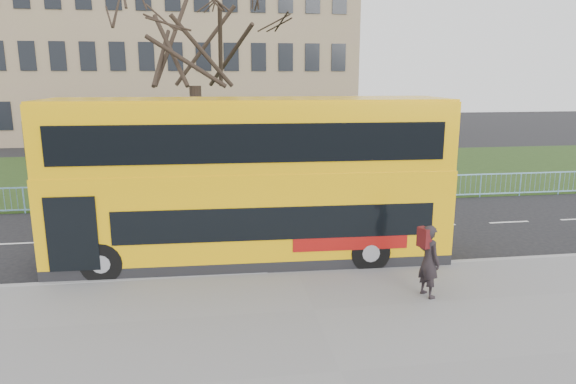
% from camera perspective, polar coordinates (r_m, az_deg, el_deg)
% --- Properties ---
extents(ground, '(120.00, 120.00, 0.00)m').
position_cam_1_polar(ground, '(16.29, 0.05, -7.07)').
color(ground, black).
rests_on(ground, ground).
extents(pavement, '(80.00, 10.50, 0.12)m').
position_cam_1_polar(pavement, '(10.28, 5.85, -19.48)').
color(pavement, slate).
rests_on(pavement, ground).
extents(kerb, '(80.00, 0.20, 0.14)m').
position_cam_1_polar(kerb, '(14.83, 0.92, -8.83)').
color(kerb, gray).
rests_on(kerb, ground).
extents(grass_verge, '(80.00, 15.40, 0.08)m').
position_cam_1_polar(grass_verge, '(30.04, -3.92, 2.23)').
color(grass_verge, '#1F3212').
rests_on(grass_verge, ground).
extents(guard_railing, '(40.00, 0.12, 1.10)m').
position_cam_1_polar(guard_railing, '(22.43, -2.40, -0.05)').
color(guard_railing, '#7FBDE2').
rests_on(guard_railing, ground).
extents(bare_tree, '(8.32, 8.32, 11.88)m').
position_cam_1_polar(bare_tree, '(25.17, -10.36, 13.71)').
color(bare_tree, black).
rests_on(bare_tree, grass_verge).
extents(civic_building, '(30.00, 15.00, 14.00)m').
position_cam_1_polar(civic_building, '(50.25, -11.83, 14.21)').
color(civic_building, '#8F7D5B').
rests_on(civic_building, ground).
extents(yellow_bus, '(11.63, 3.10, 4.84)m').
position_cam_1_polar(yellow_bus, '(15.21, -4.21, 1.62)').
color(yellow_bus, '#E9AB09').
rests_on(yellow_bus, ground).
extents(pedestrian, '(0.62, 0.77, 1.85)m').
position_cam_1_polar(pedestrian, '(13.31, 15.39, -7.41)').
color(pedestrian, black).
rests_on(pedestrian, pavement).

